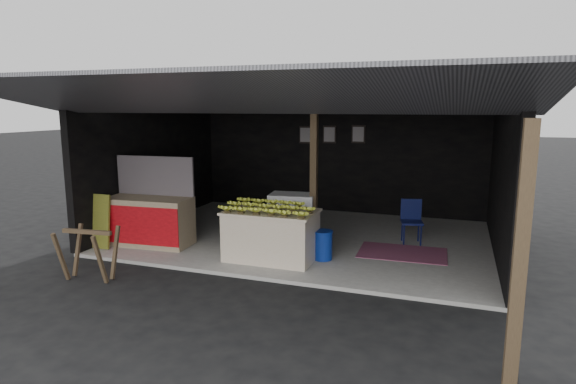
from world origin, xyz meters
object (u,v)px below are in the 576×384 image
at_px(banana_table, 271,235).
at_px(sawhorse, 88,249).
at_px(plastic_chair, 411,217).
at_px(neighbor_stall, 149,219).
at_px(water_barrel, 323,246).
at_px(white_crate, 293,218).

bearing_deg(banana_table, sawhorse, -143.44).
xyz_separation_m(sawhorse, plastic_chair, (4.38, 3.54, 0.04)).
height_order(neighbor_stall, sawhorse, neighbor_stall).
height_order(water_barrel, plastic_chair, plastic_chair).
bearing_deg(neighbor_stall, banana_table, -6.03).
xyz_separation_m(banana_table, plastic_chair, (2.11, 1.84, 0.06)).
relative_size(banana_table, neighbor_stall, 0.94).
distance_m(white_crate, sawhorse, 3.61).
bearing_deg(plastic_chair, white_crate, -173.31).
bearing_deg(water_barrel, neighbor_stall, -176.45).
bearing_deg(water_barrel, white_crate, 135.24).
bearing_deg(sawhorse, white_crate, 44.18).
height_order(banana_table, sawhorse, banana_table).
height_order(white_crate, sawhorse, white_crate).
distance_m(neighbor_stall, water_barrel, 3.30).
height_order(banana_table, white_crate, white_crate).
bearing_deg(neighbor_stall, plastic_chair, 16.80).
bearing_deg(water_barrel, sawhorse, -147.34).
xyz_separation_m(banana_table, white_crate, (0.00, 1.09, 0.05)).
relative_size(white_crate, plastic_chair, 1.13).
bearing_deg(white_crate, sawhorse, -135.76).
height_order(neighbor_stall, water_barrel, neighbor_stall).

